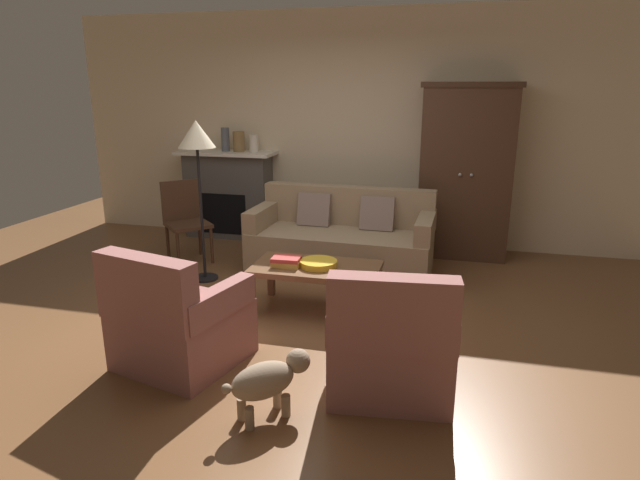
{
  "coord_description": "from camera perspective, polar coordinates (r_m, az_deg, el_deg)",
  "views": [
    {
      "loc": [
        1.27,
        -4.04,
        1.93
      ],
      "look_at": [
        0.11,
        0.56,
        0.55
      ],
      "focal_mm": 30.02,
      "sensor_mm": 36.0,
      "label": 1
    }
  ],
  "objects": [
    {
      "name": "book_stack",
      "position": [
        4.63,
        -3.57,
        -2.31
      ],
      "size": [
        0.25,
        0.18,
        0.08
      ],
      "color": "gold",
      "rests_on": "coffee_table"
    },
    {
      "name": "mantel_vase_slate",
      "position": [
        6.96,
        -10.05,
        10.5
      ],
      "size": [
        0.1,
        0.1,
        0.29
      ],
      "primitive_type": "cylinder",
      "color": "#565B66",
      "rests_on": "fireplace"
    },
    {
      "name": "ground_plane",
      "position": [
        4.66,
        -3.07,
        -8.29
      ],
      "size": [
        9.6,
        9.6,
        0.0
      ],
      "primitive_type": "plane",
      "color": "brown"
    },
    {
      "name": "mantel_vase_bronze",
      "position": [
        6.89,
        -8.65,
        10.33
      ],
      "size": [
        0.15,
        0.15,
        0.25
      ],
      "primitive_type": "cylinder",
      "color": "olive",
      "rests_on": "fireplace"
    },
    {
      "name": "back_wall",
      "position": [
        6.74,
        3.26,
        11.67
      ],
      "size": [
        7.2,
        0.1,
        2.8
      ],
      "primitive_type": "cube",
      "color": "beige",
      "rests_on": "ground"
    },
    {
      "name": "floor_lamp",
      "position": [
        5.36,
        -12.99,
        9.97
      ],
      "size": [
        0.36,
        0.36,
        1.61
      ],
      "color": "black",
      "rests_on": "ground"
    },
    {
      "name": "armoire",
      "position": [
        6.34,
        15.23,
        7.07
      ],
      "size": [
        1.06,
        0.57,
        1.96
      ],
      "color": "#472D1E",
      "rests_on": "ground"
    },
    {
      "name": "armchair_near_left",
      "position": [
        3.94,
        -14.93,
        -8.55
      ],
      "size": [
        0.93,
        0.93,
        0.88
      ],
      "color": "#935B56",
      "rests_on": "ground"
    },
    {
      "name": "armchair_near_right",
      "position": [
        3.54,
        7.57,
        -11.11
      ],
      "size": [
        0.85,
        0.85,
        0.88
      ],
      "color": "#935B56",
      "rests_on": "ground"
    },
    {
      "name": "fireplace",
      "position": [
        7.07,
        -9.72,
        4.88
      ],
      "size": [
        1.26,
        0.48,
        1.12
      ],
      "color": "#4C4947",
      "rests_on": "ground"
    },
    {
      "name": "fruit_bowl",
      "position": [
        4.62,
        -0.16,
        -2.51
      ],
      "size": [
        0.33,
        0.33,
        0.05
      ],
      "primitive_type": "cylinder",
      "color": "gold",
      "rests_on": "coffee_table"
    },
    {
      "name": "mantel_vase_cream",
      "position": [
        6.82,
        -7.07,
        10.17
      ],
      "size": [
        0.11,
        0.11,
        0.22
      ],
      "primitive_type": "cylinder",
      "color": "beige",
      "rests_on": "fireplace"
    },
    {
      "name": "couch",
      "position": [
        5.74,
        2.36,
        -0.11
      ],
      "size": [
        1.94,
        0.91,
        0.86
      ],
      "color": "#937A5B",
      "rests_on": "ground"
    },
    {
      "name": "dog",
      "position": [
        3.3,
        -5.56,
        -14.61
      ],
      "size": [
        0.45,
        0.46,
        0.39
      ],
      "color": "gray",
      "rests_on": "ground"
    },
    {
      "name": "coffee_table",
      "position": [
        4.66,
        -0.41,
        -3.38
      ],
      "size": [
        1.1,
        0.6,
        0.42
      ],
      "color": "brown",
      "rests_on": "ground"
    },
    {
      "name": "side_chair_wooden",
      "position": [
        6.2,
        -14.18,
        2.5
      ],
      "size": [
        0.62,
        0.62,
        0.9
      ],
      "color": "#472D1E",
      "rests_on": "ground"
    }
  ]
}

